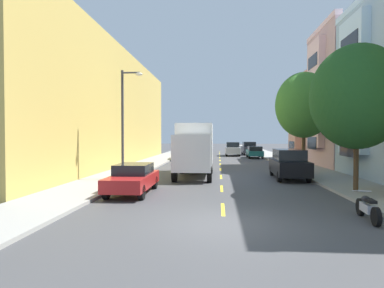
{
  "coord_description": "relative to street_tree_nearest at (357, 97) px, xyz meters",
  "views": [
    {
      "loc": [
        -0.17,
        -10.53,
        2.8
      ],
      "look_at": [
        -3.37,
        29.05,
        1.83
      ],
      "focal_mm": 30.81,
      "sensor_mm": 36.0,
      "label": 1
    }
  ],
  "objects": [
    {
      "name": "townhouse_third_rose",
      "position": [
        7.46,
        13.82,
        1.39
      ],
      "size": [
        11.13,
        8.0,
        12.5
      ],
      "color": "#CC9E9E",
      "rests_on": "ground_plane"
    },
    {
      "name": "delivery_box_truck",
      "position": [
        -8.2,
        6.67,
        -2.64
      ],
      "size": [
        2.46,
        7.74,
        3.64
      ],
      "color": "white",
      "rests_on": "ground_plane"
    },
    {
      "name": "moving_silver_sedan",
      "position": [
        -4.6,
        30.22,
        -3.68
      ],
      "size": [
        1.95,
        4.8,
        1.93
      ],
      "color": "#B2B5BA",
      "rests_on": "ground_plane"
    },
    {
      "name": "ground_plane",
      "position": [
        -6.4,
        24.22,
        -4.66
      ],
      "size": [
        160.0,
        160.0,
        0.0
      ],
      "primitive_type": "plane",
      "color": "#424244"
    },
    {
      "name": "apartment_block_opposite",
      "position": [
        -20.1,
        14.22,
        0.71
      ],
      "size": [
        10.0,
        36.0,
        10.75
      ],
      "primitive_type": "cube",
      "color": "tan",
      "rests_on": "ground_plane"
    },
    {
      "name": "sidewalk_left",
      "position": [
        -13.5,
        22.22,
        -4.59
      ],
      "size": [
        3.2,
        120.0,
        0.14
      ],
      "primitive_type": "cube",
      "color": "#99968E",
      "rests_on": "ground_plane"
    },
    {
      "name": "street_tree_second",
      "position": [
        0.0,
        9.78,
        0.52
      ],
      "size": [
        4.35,
        4.35,
        7.58
      ],
      "color": "#47331E",
      "rests_on": "sidewalk_right"
    },
    {
      "name": "parked_sedan_red",
      "position": [
        -10.72,
        -0.64,
        -3.91
      ],
      "size": [
        1.83,
        4.51,
        1.43
      ],
      "color": "#AD1E1E",
      "rests_on": "ground_plane"
    },
    {
      "name": "street_lamp",
      "position": [
        -12.35,
        3.65,
        -0.63
      ],
      "size": [
        1.35,
        0.28,
        6.7
      ],
      "color": "#38383D",
      "rests_on": "sidewalk_left"
    },
    {
      "name": "parked_suv_charcoal",
      "position": [
        -2.06,
        33.03,
        -3.68
      ],
      "size": [
        2.03,
        4.83,
        1.93
      ],
      "color": "#333338",
      "rests_on": "ground_plane"
    },
    {
      "name": "parked_motorcycle",
      "position": [
        -1.65,
        -5.06,
        -4.25
      ],
      "size": [
        0.62,
        2.05,
        0.9
      ],
      "color": "black",
      "rests_on": "ground_plane"
    },
    {
      "name": "parked_suv_black",
      "position": [
        -2.0,
        5.48,
        -3.68
      ],
      "size": [
        2.06,
        4.84,
        1.93
      ],
      "color": "black",
      "rests_on": "ground_plane"
    },
    {
      "name": "lane_centerline_dashes",
      "position": [
        -6.4,
        18.72,
        -4.66
      ],
      "size": [
        0.14,
        47.2,
        0.01
      ],
      "color": "yellow",
      "rests_on": "ground_plane"
    },
    {
      "name": "parked_wagon_teal",
      "position": [
        -1.99,
        26.01,
        -3.86
      ],
      "size": [
        1.87,
        4.72,
        1.5
      ],
      "color": "#195B60",
      "rests_on": "ground_plane"
    },
    {
      "name": "street_tree_nearest",
      "position": [
        0.0,
        0.0,
        0.0
      ],
      "size": [
        4.34,
        4.34,
        7.03
      ],
      "color": "#47331E",
      "rests_on": "sidewalk_right"
    },
    {
      "name": "parked_wagon_sky",
      "position": [
        -10.77,
        22.09,
        -3.86
      ],
      "size": [
        1.9,
        4.73,
        1.5
      ],
      "color": "#7A9EC6",
      "rests_on": "ground_plane"
    },
    {
      "name": "parked_sedan_orange",
      "position": [
        -10.86,
        37.79,
        -3.91
      ],
      "size": [
        1.85,
        4.52,
        1.43
      ],
      "color": "orange",
      "rests_on": "ground_plane"
    },
    {
      "name": "parked_hatchback_burgundy",
      "position": [
        -10.72,
        48.31,
        -3.91
      ],
      "size": [
        1.82,
        4.03,
        1.5
      ],
      "color": "maroon",
      "rests_on": "ground_plane"
    },
    {
      "name": "sidewalk_right",
      "position": [
        0.7,
        22.22,
        -4.59
      ],
      "size": [
        3.2,
        120.0,
        0.14
      ],
      "primitive_type": "cube",
      "color": "#99968E",
      "rests_on": "ground_plane"
    },
    {
      "name": "townhouse_fourth_terracotta",
      "position": [
        8.33,
        22.02,
        -0.11
      ],
      "size": [
        12.88,
        8.0,
        9.51
      ],
      "color": "#B27560",
      "rests_on": "ground_plane"
    }
  ]
}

